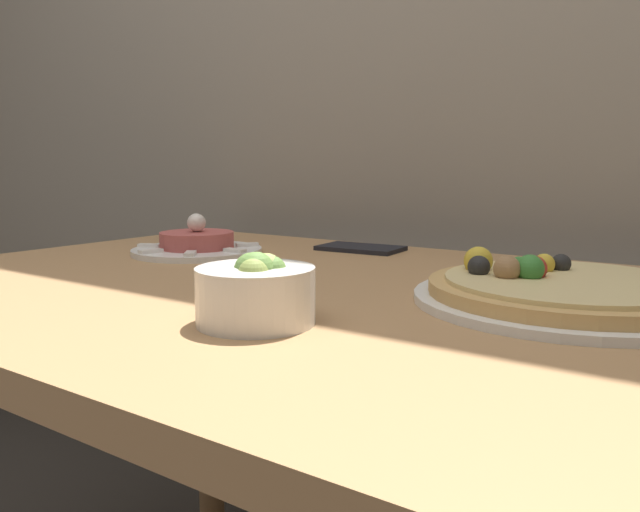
# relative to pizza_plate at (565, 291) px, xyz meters

# --- Properties ---
(dining_table) EXTENTS (1.25, 0.83, 0.77)m
(dining_table) POSITION_rel_pizza_plate_xyz_m (-0.30, -0.07, -0.12)
(dining_table) COLOR #AD7F51
(dining_table) RESTS_ON ground_plane
(pizza_plate) EXTENTS (0.35, 0.35, 0.06)m
(pizza_plate) POSITION_rel_pizza_plate_xyz_m (0.00, 0.00, 0.00)
(pizza_plate) COLOR white
(pizza_plate) RESTS_ON dining_table
(tartare_plate) EXTENTS (0.23, 0.23, 0.07)m
(tartare_plate) POSITION_rel_pizza_plate_xyz_m (-0.64, 0.04, 0.00)
(tartare_plate) COLOR white
(tartare_plate) RESTS_ON dining_table
(small_bowl) EXTENTS (0.12, 0.12, 0.07)m
(small_bowl) POSITION_rel_pizza_plate_xyz_m (-0.23, -0.27, 0.02)
(small_bowl) COLOR silver
(small_bowl) RESTS_ON dining_table
(napkin) EXTENTS (0.16, 0.10, 0.01)m
(napkin) POSITION_rel_pizza_plate_xyz_m (-0.42, 0.25, -0.01)
(napkin) COLOR black
(napkin) RESTS_ON dining_table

